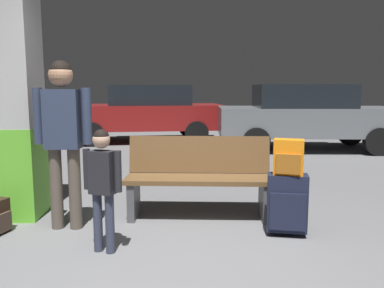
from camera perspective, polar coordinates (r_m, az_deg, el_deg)
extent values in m
cube|color=slate|center=(6.98, -2.47, -4.27)|extent=(18.00, 18.00, 0.10)
cube|color=#66C633|center=(4.89, -23.82, -3.66)|extent=(0.57, 0.57, 1.00)
cube|color=#B2B2B2|center=(4.84, -24.86, 14.48)|extent=(0.56, 0.56, 2.07)
cube|color=brown|center=(4.39, 0.97, -5.04)|extent=(1.63, 0.57, 0.05)
cube|color=brown|center=(4.59, 1.03, -1.48)|extent=(1.60, 0.24, 0.42)
cube|color=#4C4C51|center=(4.51, -8.30, -7.80)|extent=(0.11, 0.41, 0.41)
cube|color=#4C4C51|center=(4.49, 10.27, -7.93)|extent=(0.11, 0.41, 0.41)
cube|color=#191E33|center=(4.04, 13.38, -8.12)|extent=(0.41, 0.28, 0.56)
cube|color=#191E33|center=(3.95, 13.46, -9.40)|extent=(0.34, 0.09, 0.36)
cube|color=#A5A5AA|center=(4.05, 13.43, -4.16)|extent=(0.14, 0.05, 0.02)
cylinder|color=black|center=(4.20, 10.95, -11.73)|extent=(0.03, 0.05, 0.04)
cylinder|color=black|center=(4.22, 15.38, -11.77)|extent=(0.03, 0.05, 0.04)
cube|color=orange|center=(3.94, 13.59, -1.81)|extent=(0.32, 0.24, 0.34)
cube|color=#9E5918|center=(3.85, 13.52, -2.79)|extent=(0.23, 0.10, 0.19)
cylinder|color=black|center=(3.91, 13.67, 0.47)|extent=(0.06, 0.04, 0.02)
cylinder|color=#33384C|center=(3.60, -11.61, -11.05)|extent=(0.08, 0.08, 0.53)
cylinder|color=#33384C|center=(3.66, -13.25, -10.77)|extent=(0.08, 0.08, 0.53)
cube|color=#232328|center=(3.52, -12.66, -3.95)|extent=(0.25, 0.20, 0.37)
cylinder|color=#232328|center=(3.43, -10.49, -3.86)|extent=(0.06, 0.06, 0.35)
cylinder|color=#232328|center=(3.59, -14.74, -3.46)|extent=(0.06, 0.06, 0.35)
sphere|color=tan|center=(3.47, -12.80, 0.59)|extent=(0.15, 0.15, 0.15)
sphere|color=black|center=(3.47, -12.81, 0.93)|extent=(0.14, 0.14, 0.14)
cylinder|color=white|center=(3.64, -12.77, -3.24)|extent=(0.06, 0.06, 0.10)
cylinder|color=red|center=(3.63, -12.81, -2.08)|extent=(0.01, 0.01, 0.06)
cylinder|color=brown|center=(4.26, -16.32, -6.13)|extent=(0.12, 0.12, 0.83)
cylinder|color=brown|center=(4.32, -18.75, -6.03)|extent=(0.12, 0.12, 0.83)
cube|color=#2D3851|center=(4.17, -17.95, 3.40)|extent=(0.35, 0.22, 0.59)
cylinder|color=#2D3851|center=(4.10, -14.76, 3.86)|extent=(0.10, 0.10, 0.56)
cylinder|color=#2D3851|center=(4.26, -21.05, 3.74)|extent=(0.10, 0.10, 0.56)
sphere|color=#A87A5B|center=(4.17, -18.21, 9.33)|extent=(0.24, 0.24, 0.24)
sphere|color=black|center=(4.17, -18.23, 9.78)|extent=(0.22, 0.22, 0.22)
cube|color=#423328|center=(4.40, -25.40, -10.14)|extent=(0.10, 0.23, 0.19)
cube|color=slate|center=(9.69, 16.13, 3.15)|extent=(4.20, 1.95, 0.64)
cube|color=black|center=(9.62, 15.40, 6.61)|extent=(2.19, 1.67, 0.52)
cylinder|color=black|center=(10.88, 21.59, 1.44)|extent=(0.61, 0.24, 0.60)
cylinder|color=black|center=(9.41, 24.98, 0.32)|extent=(0.61, 0.24, 0.60)
cylinder|color=black|center=(10.26, 7.86, 1.56)|extent=(0.61, 0.24, 0.60)
cylinder|color=black|center=(8.69, 9.11, 0.39)|extent=(0.61, 0.24, 0.60)
cube|color=maroon|center=(10.87, -6.77, 3.90)|extent=(4.23, 2.05, 0.64)
cube|color=black|center=(10.85, -6.02, 6.97)|extent=(2.23, 1.72, 0.52)
cylinder|color=black|center=(10.17, -14.01, 1.35)|extent=(0.62, 0.25, 0.60)
cylinder|color=black|center=(11.75, -13.15, 2.23)|extent=(0.62, 0.25, 0.60)
cylinder|color=black|center=(10.21, 0.65, 1.61)|extent=(0.62, 0.25, 0.60)
cylinder|color=black|center=(11.79, -0.46, 2.46)|extent=(0.62, 0.25, 0.60)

